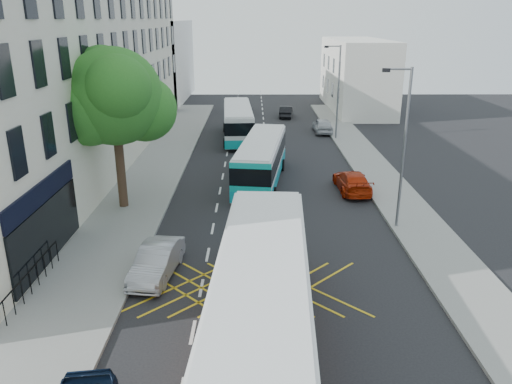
{
  "coord_description": "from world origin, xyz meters",
  "views": [
    {
      "loc": [
        -1.09,
        -11.71,
        10.29
      ],
      "look_at": [
        -0.96,
        11.44,
        2.2
      ],
      "focal_mm": 35.0,
      "sensor_mm": 36.0,
      "label": 1
    }
  ],
  "objects_px": {
    "street_tree": "(114,98)",
    "lamp_far": "(337,87)",
    "lamp_near": "(403,141)",
    "bus_far": "(238,122)",
    "bus_mid": "(261,160)",
    "red_hatchback": "(352,181)",
    "distant_car_dark": "(286,112)",
    "distant_car_grey": "(241,107)",
    "distant_car_silver": "(322,125)",
    "parked_car_silver": "(157,261)",
    "bus_near": "(262,304)"
  },
  "relations": [
    {
      "from": "bus_far",
      "to": "red_hatchback",
      "type": "bearing_deg",
      "value": -65.66
    },
    {
      "from": "street_tree",
      "to": "bus_mid",
      "type": "distance_m",
      "value": 10.42
    },
    {
      "from": "lamp_near",
      "to": "lamp_far",
      "type": "bearing_deg",
      "value": 90.0
    },
    {
      "from": "distant_car_silver",
      "to": "parked_car_silver",
      "type": "bearing_deg",
      "value": 68.47
    },
    {
      "from": "red_hatchback",
      "to": "distant_car_dark",
      "type": "height_order",
      "value": "red_hatchback"
    },
    {
      "from": "bus_near",
      "to": "bus_mid",
      "type": "distance_m",
      "value": 17.88
    },
    {
      "from": "lamp_far",
      "to": "distant_car_dark",
      "type": "height_order",
      "value": "lamp_far"
    },
    {
      "from": "street_tree",
      "to": "parked_car_silver",
      "type": "bearing_deg",
      "value": -66.97
    },
    {
      "from": "bus_mid",
      "to": "distant_car_dark",
      "type": "xyz_separation_m",
      "value": [
        3.07,
        22.96,
        -0.9
      ]
    },
    {
      "from": "distant_car_dark",
      "to": "bus_far",
      "type": "bearing_deg",
      "value": 71.01
    },
    {
      "from": "lamp_near",
      "to": "bus_near",
      "type": "height_order",
      "value": "lamp_near"
    },
    {
      "from": "distant_car_grey",
      "to": "distant_car_silver",
      "type": "xyz_separation_m",
      "value": [
        7.94,
        -10.62,
        0.02
      ]
    },
    {
      "from": "lamp_far",
      "to": "red_hatchback",
      "type": "distance_m",
      "value": 14.71
    },
    {
      "from": "lamp_near",
      "to": "bus_far",
      "type": "bearing_deg",
      "value": 113.06
    },
    {
      "from": "street_tree",
      "to": "distant_car_dark",
      "type": "distance_m",
      "value": 30.36
    },
    {
      "from": "street_tree",
      "to": "lamp_far",
      "type": "xyz_separation_m",
      "value": [
        14.71,
        17.03,
        -1.68
      ]
    },
    {
      "from": "street_tree",
      "to": "distant_car_grey",
      "type": "height_order",
      "value": "street_tree"
    },
    {
      "from": "red_hatchback",
      "to": "distant_car_grey",
      "type": "relative_size",
      "value": 0.92
    },
    {
      "from": "bus_far",
      "to": "red_hatchback",
      "type": "relative_size",
      "value": 2.37
    },
    {
      "from": "distant_car_grey",
      "to": "distant_car_silver",
      "type": "bearing_deg",
      "value": -59.25
    },
    {
      "from": "lamp_far",
      "to": "distant_car_silver",
      "type": "height_order",
      "value": "lamp_far"
    },
    {
      "from": "lamp_far",
      "to": "distant_car_grey",
      "type": "bearing_deg",
      "value": 122.8
    },
    {
      "from": "bus_far",
      "to": "distant_car_dark",
      "type": "height_order",
      "value": "bus_far"
    },
    {
      "from": "lamp_near",
      "to": "distant_car_silver",
      "type": "distance_m",
      "value": 23.18
    },
    {
      "from": "bus_near",
      "to": "red_hatchback",
      "type": "xyz_separation_m",
      "value": [
        5.92,
        16.02,
        -1.17
      ]
    },
    {
      "from": "street_tree",
      "to": "bus_mid",
      "type": "bearing_deg",
      "value": 30.95
    },
    {
      "from": "bus_near",
      "to": "distant_car_grey",
      "type": "xyz_separation_m",
      "value": [
        -1.64,
        43.6,
        -1.15
      ]
    },
    {
      "from": "red_hatchback",
      "to": "street_tree",
      "type": "bearing_deg",
      "value": 10.04
    },
    {
      "from": "street_tree",
      "to": "lamp_near",
      "type": "distance_m",
      "value": 15.1
    },
    {
      "from": "street_tree",
      "to": "lamp_far",
      "type": "height_order",
      "value": "street_tree"
    },
    {
      "from": "bus_mid",
      "to": "bus_near",
      "type": "bearing_deg",
      "value": -82.95
    },
    {
      "from": "bus_far",
      "to": "distant_car_silver",
      "type": "distance_m",
      "value": 8.35
    },
    {
      "from": "bus_near",
      "to": "distant_car_grey",
      "type": "distance_m",
      "value": 43.65
    },
    {
      "from": "parked_car_silver",
      "to": "red_hatchback",
      "type": "xyz_separation_m",
      "value": [
        10.23,
        10.82,
        -0.01
      ]
    },
    {
      "from": "red_hatchback",
      "to": "bus_mid",
      "type": "bearing_deg",
      "value": -20.16
    },
    {
      "from": "bus_mid",
      "to": "lamp_near",
      "type": "bearing_deg",
      "value": -40.91
    },
    {
      "from": "distant_car_grey",
      "to": "bus_far",
      "type": "bearing_deg",
      "value": -95.99
    },
    {
      "from": "street_tree",
      "to": "bus_far",
      "type": "height_order",
      "value": "street_tree"
    },
    {
      "from": "bus_far",
      "to": "distant_car_dark",
      "type": "relative_size",
      "value": 2.83
    },
    {
      "from": "bus_near",
      "to": "distant_car_silver",
      "type": "relative_size",
      "value": 3.07
    },
    {
      "from": "bus_near",
      "to": "bus_mid",
      "type": "height_order",
      "value": "bus_near"
    },
    {
      "from": "lamp_far",
      "to": "bus_near",
      "type": "bearing_deg",
      "value": -103.12
    },
    {
      "from": "parked_car_silver",
      "to": "bus_far",
      "type": "bearing_deg",
      "value": 91.39
    },
    {
      "from": "red_hatchback",
      "to": "lamp_near",
      "type": "bearing_deg",
      "value": 98.66
    },
    {
      "from": "parked_car_silver",
      "to": "bus_mid",
      "type": "bearing_deg",
      "value": 77.58
    },
    {
      "from": "distant_car_grey",
      "to": "distant_car_dark",
      "type": "xyz_separation_m",
      "value": [
        4.98,
        -2.77,
        -0.06
      ]
    },
    {
      "from": "bus_far",
      "to": "red_hatchback",
      "type": "distance_m",
      "value": 16.36
    },
    {
      "from": "bus_near",
      "to": "distant_car_grey",
      "type": "bearing_deg",
      "value": 95.4
    },
    {
      "from": "street_tree",
      "to": "distant_car_dark",
      "type": "bearing_deg",
      "value": 68.34
    },
    {
      "from": "lamp_far",
      "to": "red_hatchback",
      "type": "relative_size",
      "value": 1.79
    }
  ]
}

